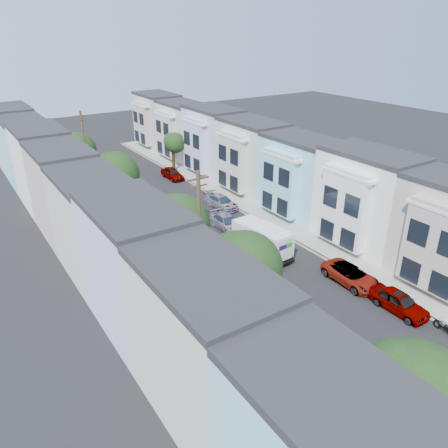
{
  "coord_description": "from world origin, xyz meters",
  "views": [
    {
      "loc": [
        -19.93,
        -21.86,
        18.92
      ],
      "look_at": [
        0.04,
        8.55,
        2.2
      ],
      "focal_mm": 35.0,
      "sensor_mm": 36.0,
      "label": 1
    }
  ],
  "objects_px": {
    "tree_c": "(179,225)",
    "parked_left_c": "(224,293)",
    "lead_sedan": "(227,222)",
    "parked_right_c": "(221,202)",
    "parked_right_d": "(172,173)",
    "parked_right_a": "(399,302)",
    "tree_b": "(243,269)",
    "motorcycle": "(445,328)",
    "tree_a": "(413,398)",
    "fedex_truck": "(262,239)",
    "parked_right_b": "(351,275)",
    "parked_left_d": "(155,234)",
    "tree_d": "(115,176)",
    "utility_pole_near": "(200,239)",
    "utility_pole_far": "(86,155)",
    "tree_e": "(77,151)",
    "tree_far_r": "(175,143)",
    "parked_left_b": "(327,382)"
  },
  "relations": [
    {
      "from": "utility_pole_near",
      "to": "parked_right_b",
      "type": "bearing_deg",
      "value": -21.85
    },
    {
      "from": "utility_pole_far",
      "to": "parked_left_d",
      "type": "distance_m",
      "value": 15.63
    },
    {
      "from": "tree_c",
      "to": "lead_sedan",
      "type": "relative_size",
      "value": 1.59
    },
    {
      "from": "parked_right_b",
      "to": "tree_a",
      "type": "bearing_deg",
      "value": -130.11
    },
    {
      "from": "tree_far_r",
      "to": "tree_d",
      "type": "bearing_deg",
      "value": -135.7
    },
    {
      "from": "tree_b",
      "to": "motorcycle",
      "type": "relative_size",
      "value": 3.92
    },
    {
      "from": "tree_a",
      "to": "parked_left_b",
      "type": "bearing_deg",
      "value": 75.85
    },
    {
      "from": "tree_a",
      "to": "fedex_truck",
      "type": "height_order",
      "value": "tree_a"
    },
    {
      "from": "parked_right_b",
      "to": "tree_d",
      "type": "bearing_deg",
      "value": 119.56
    },
    {
      "from": "utility_pole_near",
      "to": "fedex_truck",
      "type": "xyz_separation_m",
      "value": [
        8.21,
        3.21,
        -3.58
      ]
    },
    {
      "from": "parked_right_c",
      "to": "parked_left_c",
      "type": "bearing_deg",
      "value": -127.42
    },
    {
      "from": "tree_b",
      "to": "parked_right_d",
      "type": "relative_size",
      "value": 1.72
    },
    {
      "from": "parked_right_a",
      "to": "lead_sedan",
      "type": "bearing_deg",
      "value": 98.49
    },
    {
      "from": "lead_sedan",
      "to": "parked_right_c",
      "type": "height_order",
      "value": "lead_sedan"
    },
    {
      "from": "fedex_truck",
      "to": "parked_left_b",
      "type": "distance_m",
      "value": 16.27
    },
    {
      "from": "parked_right_a",
      "to": "motorcycle",
      "type": "xyz_separation_m",
      "value": [
        0.44,
        -3.32,
        -0.35
      ]
    },
    {
      "from": "tree_d",
      "to": "lead_sedan",
      "type": "distance_m",
      "value": 12.03
    },
    {
      "from": "tree_a",
      "to": "tree_e",
      "type": "height_order",
      "value": "tree_a"
    },
    {
      "from": "parked_left_b",
      "to": "parked_right_a",
      "type": "height_order",
      "value": "parked_right_a"
    },
    {
      "from": "parked_right_d",
      "to": "parked_right_a",
      "type": "bearing_deg",
      "value": -90.46
    },
    {
      "from": "utility_pole_near",
      "to": "utility_pole_far",
      "type": "relative_size",
      "value": 1.0
    },
    {
      "from": "tree_e",
      "to": "parked_left_d",
      "type": "bearing_deg",
      "value": -85.71
    },
    {
      "from": "tree_c",
      "to": "parked_left_c",
      "type": "distance_m",
      "value": 6.2
    },
    {
      "from": "tree_far_r",
      "to": "utility_pole_far",
      "type": "xyz_separation_m",
      "value": [
        -13.19,
        -3.42,
        1.23
      ]
    },
    {
      "from": "utility_pole_far",
      "to": "lead_sedan",
      "type": "xyz_separation_m",
      "value": [
        8.58,
        -16.56,
        -4.45
      ]
    },
    {
      "from": "tree_a",
      "to": "tree_d",
      "type": "relative_size",
      "value": 0.98
    },
    {
      "from": "parked_right_d",
      "to": "motorcycle",
      "type": "xyz_separation_m",
      "value": [
        0.44,
        -38.84,
        -0.31
      ]
    },
    {
      "from": "tree_b",
      "to": "parked_right_b",
      "type": "bearing_deg",
      "value": 3.98
    },
    {
      "from": "tree_b",
      "to": "tree_c",
      "type": "xyz_separation_m",
      "value": [
        0.0,
        8.44,
        -0.25
      ]
    },
    {
      "from": "utility_pole_near",
      "to": "utility_pole_far",
      "type": "height_order",
      "value": "same"
    },
    {
      "from": "tree_d",
      "to": "utility_pole_near",
      "type": "height_order",
      "value": "utility_pole_near"
    },
    {
      "from": "fedex_truck",
      "to": "parked_right_d",
      "type": "xyz_separation_m",
      "value": [
        2.99,
        23.36,
        -0.85
      ]
    },
    {
      "from": "tree_d",
      "to": "lead_sedan",
      "type": "xyz_separation_m",
      "value": [
        8.59,
        -7.11,
        -4.54
      ]
    },
    {
      "from": "utility_pole_near",
      "to": "parked_right_a",
      "type": "relative_size",
      "value": 2.13
    },
    {
      "from": "lead_sedan",
      "to": "parked_left_b",
      "type": "relative_size",
      "value": 1.11
    },
    {
      "from": "tree_e",
      "to": "utility_pole_far",
      "type": "distance_m",
      "value": 3.82
    },
    {
      "from": "tree_far_r",
      "to": "parked_right_c",
      "type": "height_order",
      "value": "tree_far_r"
    },
    {
      "from": "parked_right_a",
      "to": "tree_a",
      "type": "bearing_deg",
      "value": -143.6
    },
    {
      "from": "utility_pole_near",
      "to": "parked_right_a",
      "type": "distance_m",
      "value": 15.0
    },
    {
      "from": "lead_sedan",
      "to": "motorcycle",
      "type": "bearing_deg",
      "value": -80.34
    },
    {
      "from": "parked_left_d",
      "to": "tree_b",
      "type": "bearing_deg",
      "value": -93.6
    },
    {
      "from": "utility_pole_near",
      "to": "fedex_truck",
      "type": "distance_m",
      "value": 9.52
    },
    {
      "from": "parked_left_d",
      "to": "parked_right_d",
      "type": "bearing_deg",
      "value": 58.93
    },
    {
      "from": "tree_b",
      "to": "lead_sedan",
      "type": "xyz_separation_m",
      "value": [
        8.59,
        14.7,
        -4.61
      ]
    },
    {
      "from": "tree_a",
      "to": "tree_far_r",
      "type": "distance_m",
      "value": 48.37
    },
    {
      "from": "utility_pole_far",
      "to": "parked_right_c",
      "type": "relative_size",
      "value": 2.2
    },
    {
      "from": "tree_b",
      "to": "utility_pole_near",
      "type": "bearing_deg",
      "value": 89.98
    },
    {
      "from": "fedex_truck",
      "to": "lead_sedan",
      "type": "xyz_separation_m",
      "value": [
        0.37,
        6.22,
        -0.87
      ]
    },
    {
      "from": "parked_right_b",
      "to": "parked_right_c",
      "type": "relative_size",
      "value": 1.11
    },
    {
      "from": "tree_b",
      "to": "utility_pole_far",
      "type": "distance_m",
      "value": 31.27
    }
  ]
}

